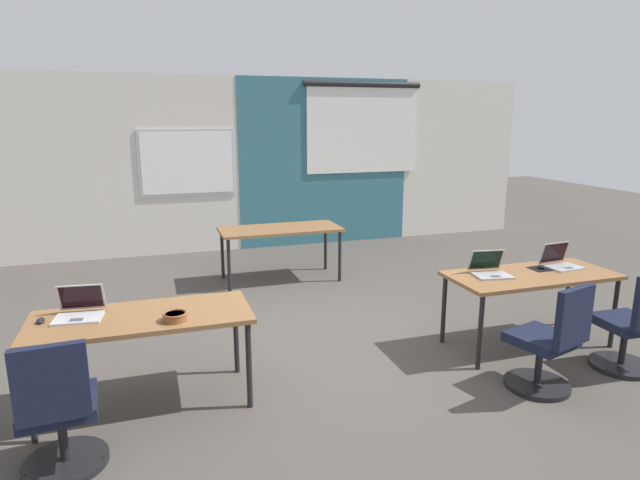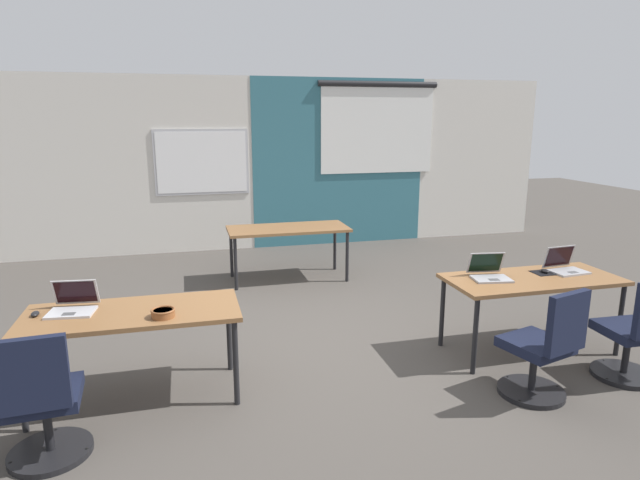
{
  "view_description": "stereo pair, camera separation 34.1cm",
  "coord_description": "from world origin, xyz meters",
  "px_view_note": "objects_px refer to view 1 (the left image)",
  "views": [
    {
      "loc": [
        -1.64,
        -4.56,
        2.16
      ],
      "look_at": [
        0.01,
        0.52,
        0.92
      ],
      "focal_mm": 29.83,
      "sensor_mm": 36.0,
      "label": 1
    },
    {
      "loc": [
        -1.31,
        -4.65,
        2.16
      ],
      "look_at": [
        0.01,
        0.52,
        0.92
      ],
      "focal_mm": 29.83,
      "sensor_mm": 36.0,
      "label": 2
    }
  ],
  "objects_px": {
    "mouse_near_left_end": "(41,320)",
    "chair_near_right_end": "(633,330)",
    "desk_near_right": "(531,280)",
    "desk_far_center": "(280,232)",
    "laptop_near_right_end": "(561,262)",
    "snack_bowl": "(175,316)",
    "chair_near_right_inner": "(549,347)",
    "chair_near_left_end": "(59,417)",
    "desk_near_left": "(142,323)",
    "laptop_near_right_inner": "(490,270)",
    "laptop_near_left_end": "(79,311)",
    "mouse_near_right_end": "(542,267)"
  },
  "relations": [
    {
      "from": "mouse_near_left_end",
      "to": "laptop_near_right_end",
      "type": "bearing_deg",
      "value": 0.38
    },
    {
      "from": "desk_far_center",
      "to": "laptop_near_left_end",
      "type": "xyz_separation_m",
      "value": [
        -2.18,
        -2.7,
        0.11
      ]
    },
    {
      "from": "desk_near_right",
      "to": "desk_far_center",
      "type": "relative_size",
      "value": 1.0
    },
    {
      "from": "desk_near_left",
      "to": "chair_near_right_inner",
      "type": "xyz_separation_m",
      "value": [
        3.05,
        -0.79,
        -0.28
      ]
    },
    {
      "from": "desk_near_right",
      "to": "laptop_near_right_end",
      "type": "distance_m",
      "value": 0.45
    },
    {
      "from": "laptop_near_right_end",
      "to": "chair_near_right_end",
      "type": "xyz_separation_m",
      "value": [
        0.06,
        -0.84,
        -0.39
      ]
    },
    {
      "from": "desk_far_center",
      "to": "chair_near_left_end",
      "type": "xyz_separation_m",
      "value": [
        -2.25,
        -3.5,
        -0.28
      ]
    },
    {
      "from": "chair_near_left_end",
      "to": "laptop_near_right_inner",
      "type": "height_order",
      "value": "laptop_near_right_inner"
    },
    {
      "from": "laptop_near_right_inner",
      "to": "laptop_near_right_end",
      "type": "bearing_deg",
      "value": 9.98
    },
    {
      "from": "snack_bowl",
      "to": "laptop_near_right_end",
      "type": "bearing_deg",
      "value": 4.48
    },
    {
      "from": "desk_near_left",
      "to": "chair_near_left_end",
      "type": "bearing_deg",
      "value": -125.52
    },
    {
      "from": "chair_near_right_inner",
      "to": "laptop_near_left_end",
      "type": "bearing_deg",
      "value": -29.83
    },
    {
      "from": "laptop_near_right_inner",
      "to": "chair_near_right_inner",
      "type": "distance_m",
      "value": 0.96
    },
    {
      "from": "laptop_near_left_end",
      "to": "chair_near_right_end",
      "type": "distance_m",
      "value": 4.51
    },
    {
      "from": "laptop_near_right_end",
      "to": "snack_bowl",
      "type": "distance_m",
      "value": 3.7
    },
    {
      "from": "chair_near_right_inner",
      "to": "chair_near_left_end",
      "type": "bearing_deg",
      "value": -16.89
    },
    {
      "from": "desk_near_right",
      "to": "chair_near_right_inner",
      "type": "bearing_deg",
      "value": -119.41
    },
    {
      "from": "laptop_near_left_end",
      "to": "chair_near_right_end",
      "type": "xyz_separation_m",
      "value": [
        4.41,
        -0.84,
        -0.39
      ]
    },
    {
      "from": "desk_near_left",
      "to": "chair_near_right_inner",
      "type": "relative_size",
      "value": 1.74
    },
    {
      "from": "desk_near_right",
      "to": "laptop_near_left_end",
      "type": "xyz_separation_m",
      "value": [
        -3.93,
        0.1,
        0.11
      ]
    },
    {
      "from": "desk_near_right",
      "to": "mouse_near_left_end",
      "type": "relative_size",
      "value": 15.9
    },
    {
      "from": "laptop_near_right_inner",
      "to": "laptop_near_left_end",
      "type": "bearing_deg",
      "value": -171.71
    },
    {
      "from": "desk_near_left",
      "to": "snack_bowl",
      "type": "distance_m",
      "value": 0.32
    },
    {
      "from": "mouse_near_left_end",
      "to": "laptop_near_right_inner",
      "type": "height_order",
      "value": "laptop_near_right_inner"
    },
    {
      "from": "laptop_near_right_end",
      "to": "laptop_near_right_inner",
      "type": "height_order",
      "value": "laptop_near_right_end"
    },
    {
      "from": "desk_near_right",
      "to": "chair_near_right_inner",
      "type": "xyz_separation_m",
      "value": [
        -0.45,
        -0.79,
        -0.28
      ]
    },
    {
      "from": "laptop_near_right_end",
      "to": "desk_far_center",
      "type": "bearing_deg",
      "value": 123.86
    },
    {
      "from": "chair_near_right_end",
      "to": "snack_bowl",
      "type": "height_order",
      "value": "chair_near_right_end"
    },
    {
      "from": "mouse_near_right_end",
      "to": "snack_bowl",
      "type": "height_order",
      "value": "snack_bowl"
    },
    {
      "from": "desk_near_left",
      "to": "chair_near_right_end",
      "type": "distance_m",
      "value": 4.05
    },
    {
      "from": "chair_near_left_end",
      "to": "mouse_near_right_end",
      "type": "relative_size",
      "value": 8.91
    },
    {
      "from": "laptop_near_left_end",
      "to": "laptop_near_right_inner",
      "type": "relative_size",
      "value": 0.97
    },
    {
      "from": "desk_far_center",
      "to": "mouse_near_left_end",
      "type": "height_order",
      "value": "mouse_near_left_end"
    },
    {
      "from": "chair_near_left_end",
      "to": "chair_near_right_inner",
      "type": "relative_size",
      "value": 1.0
    },
    {
      "from": "desk_far_center",
      "to": "laptop_near_right_end",
      "type": "xyz_separation_m",
      "value": [
        2.17,
        -2.7,
        0.11
      ]
    },
    {
      "from": "laptop_near_right_end",
      "to": "laptop_near_right_inner",
      "type": "distance_m",
      "value": 0.82
    },
    {
      "from": "mouse_near_left_end",
      "to": "desk_near_right",
      "type": "bearing_deg",
      "value": -0.93
    },
    {
      "from": "chair_near_left_end",
      "to": "laptop_near_right_inner",
      "type": "bearing_deg",
      "value": -172.08
    },
    {
      "from": "laptop_near_right_inner",
      "to": "chair_near_right_end",
      "type": "bearing_deg",
      "value": -34.25
    },
    {
      "from": "laptop_near_right_end",
      "to": "chair_near_right_inner",
      "type": "relative_size",
      "value": 0.38
    },
    {
      "from": "chair_near_left_end",
      "to": "chair_near_right_end",
      "type": "height_order",
      "value": "same"
    },
    {
      "from": "desk_near_left",
      "to": "laptop_near_right_end",
      "type": "xyz_separation_m",
      "value": [
        3.92,
        0.1,
        0.11
      ]
    },
    {
      "from": "desk_near_right",
      "to": "desk_far_center",
      "type": "height_order",
      "value": "same"
    },
    {
      "from": "desk_far_center",
      "to": "chair_near_right_end",
      "type": "relative_size",
      "value": 1.74
    },
    {
      "from": "desk_far_center",
      "to": "chair_near_right_end",
      "type": "distance_m",
      "value": 4.19
    },
    {
      "from": "mouse_near_left_end",
      "to": "laptop_near_right_end",
      "type": "relative_size",
      "value": 0.28
    },
    {
      "from": "mouse_near_left_end",
      "to": "chair_near_right_end",
      "type": "xyz_separation_m",
      "value": [
        4.66,
        -0.81,
        -0.36
      ]
    },
    {
      "from": "desk_far_center",
      "to": "laptop_near_left_end",
      "type": "relative_size",
      "value": 4.41
    },
    {
      "from": "chair_near_left_end",
      "to": "laptop_near_right_inner",
      "type": "relative_size",
      "value": 2.46
    },
    {
      "from": "desk_near_left",
      "to": "chair_near_left_end",
      "type": "height_order",
      "value": "chair_near_left_end"
    }
  ]
}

